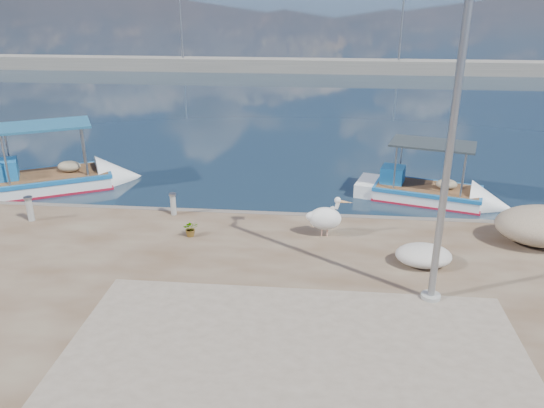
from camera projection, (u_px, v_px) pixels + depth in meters
The scene contains 11 objects.
ground at pixel (256, 316), 12.32m from camera, with size 1400.00×1400.00×0.00m, color #162635.
quay_patch at pixel (291, 392), 9.27m from camera, with size 9.00×7.00×0.01m, color gray.
breakwater at pixel (310, 66), 49.02m from camera, with size 120.00×2.20×7.50m.
boat_left at pixel (49, 183), 20.18m from camera, with size 6.29×4.60×2.92m.
boat_right at pixel (426, 195), 19.15m from camera, with size 5.42×3.06×2.48m.
pelican at pixel (326, 218), 14.99m from camera, with size 1.23×0.58×1.21m.
lamp_post at pixel (448, 160), 10.92m from camera, with size 0.44×0.96×7.00m.
bollard_near at pixel (173, 203), 16.53m from camera, with size 0.23×0.23×0.70m.
bollard_far at pixel (30, 208), 16.08m from camera, with size 0.25×0.25×0.77m.
potted_plant at pixel (191, 228), 15.12m from camera, with size 0.43×0.37×0.47m, color #33722D.
net_pile_d at pixel (424, 255), 13.51m from camera, with size 1.43×1.07×0.53m, color beige.
Camera 1 is at (1.39, -10.36, 7.03)m, focal length 35.00 mm.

